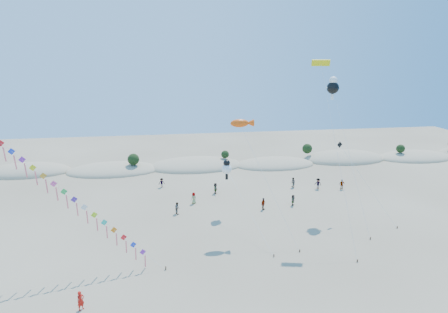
{
  "coord_description": "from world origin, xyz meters",
  "views": [
    {
      "loc": [
        -5.76,
        -27.09,
        20.83
      ],
      "look_at": [
        0.78,
        14.0,
        10.04
      ],
      "focal_mm": 30.0,
      "sensor_mm": 36.0,
      "label": 1
    }
  ],
  "objects_px": {
    "kite_train": "(29,165)",
    "fish_kite": "(242,123)",
    "parafoil_kite": "(321,67)",
    "flyer_foreground": "(81,301)"
  },
  "relations": [
    {
      "from": "parafoil_kite",
      "to": "fish_kite",
      "type": "bearing_deg",
      "value": 178.73
    },
    {
      "from": "fish_kite",
      "to": "kite_train",
      "type": "bearing_deg",
      "value": -162.75
    },
    {
      "from": "parafoil_kite",
      "to": "kite_train",
      "type": "bearing_deg",
      "value": -168.1
    },
    {
      "from": "fish_kite",
      "to": "parafoil_kite",
      "type": "relative_size",
      "value": 0.67
    },
    {
      "from": "fish_kite",
      "to": "parafoil_kite",
      "type": "height_order",
      "value": "parafoil_kite"
    },
    {
      "from": "kite_train",
      "to": "parafoil_kite",
      "type": "relative_size",
      "value": 1.14
    },
    {
      "from": "kite_train",
      "to": "fish_kite",
      "type": "bearing_deg",
      "value": 17.25
    },
    {
      "from": "parafoil_kite",
      "to": "flyer_foreground",
      "type": "relative_size",
      "value": 11.87
    },
    {
      "from": "kite_train",
      "to": "parafoil_kite",
      "type": "height_order",
      "value": "kite_train"
    },
    {
      "from": "kite_train",
      "to": "flyer_foreground",
      "type": "height_order",
      "value": "kite_train"
    }
  ]
}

